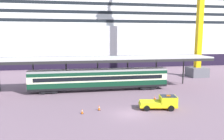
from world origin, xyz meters
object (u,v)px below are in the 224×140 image
(cruise_ship, at_px, (109,25))
(traffic_cone_far, at_px, (99,108))
(train_carriage, at_px, (100,79))
(service_truck, at_px, (161,102))
(traffic_cone_near, at_px, (82,111))
(traffic_cone_mid, at_px, (155,98))

(cruise_ship, height_order, traffic_cone_far, cruise_ship)
(train_carriage, bearing_deg, service_truck, -59.47)
(traffic_cone_near, bearing_deg, service_truck, 0.29)
(service_truck, height_order, traffic_cone_near, service_truck)
(traffic_cone_mid, relative_size, traffic_cone_far, 0.81)
(traffic_cone_mid, bearing_deg, cruise_ship, 88.85)
(train_carriage, bearing_deg, traffic_cone_far, -97.43)
(service_truck, distance_m, traffic_cone_mid, 4.88)
(traffic_cone_near, relative_size, traffic_cone_mid, 1.10)
(traffic_cone_near, distance_m, traffic_cone_far, 2.58)
(cruise_ship, bearing_deg, traffic_cone_far, -100.90)
(service_truck, bearing_deg, traffic_cone_mid, 79.90)
(train_carriage, xyz_separation_m, traffic_cone_far, (-1.48, -11.34, -1.93))
(train_carriage, relative_size, traffic_cone_mid, 41.10)
(service_truck, relative_size, traffic_cone_mid, 8.78)
(cruise_ship, relative_size, traffic_cone_far, 225.96)
(train_carriage, distance_m, traffic_cone_far, 11.60)
(cruise_ship, distance_m, traffic_cone_mid, 53.16)
(cruise_ship, distance_m, traffic_cone_near, 59.24)
(traffic_cone_mid, height_order, traffic_cone_far, traffic_cone_far)
(cruise_ship, xyz_separation_m, service_truck, (-1.88, -55.98, -13.51))
(train_carriage, xyz_separation_m, service_truck, (7.24, -12.28, -1.33))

